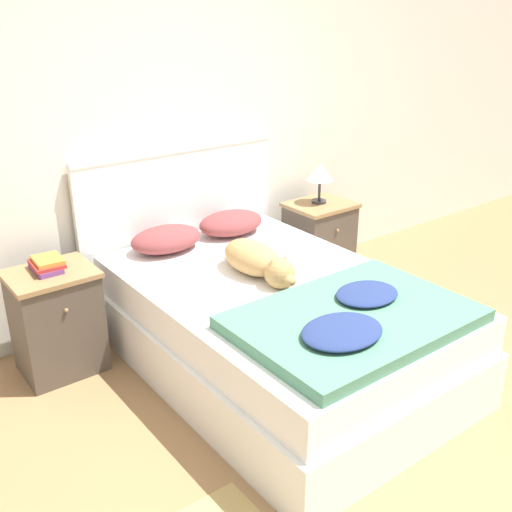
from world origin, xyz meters
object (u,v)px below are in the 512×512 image
Objects in this scene: pillow_left at (166,239)px; pillow_right at (231,223)px; book_stack at (47,264)px; table_lamp at (320,173)px; dog at (258,261)px; nightstand_left at (57,321)px; nightstand_right at (319,242)px; bed at (278,327)px.

pillow_left is 0.50m from pillow_right.
book_stack is 2.05m from table_lamp.
table_lamp reaches higher than dog.
pillow_left is at bearing 4.78° from nightstand_left.
nightstand_left is at bearing -87.08° from book_stack.
nightstand_left is at bearing -177.11° from pillow_right.
table_lamp is (0.00, 0.02, 0.54)m from nightstand_right.
nightstand_right is (1.02, 0.75, 0.05)m from bed.
pillow_left is 2.10× the size of book_stack.
bed is at bearing -36.42° from nightstand_left.
dog is at bearing -70.29° from pillow_left.
nightstand_right is 1.23m from dog.
nightstand_right is 2.83× the size of book_stack.
bed is at bearing -142.90° from table_lamp.
bed is 1.41m from table_lamp.
bed is at bearing -37.44° from book_stack.
nightstand_left is 2.83× the size of book_stack.
table_lamp reaches higher than nightstand_right.
pillow_left is at bearing 2.59° from book_stack.
pillow_right is (1.27, 0.06, 0.31)m from nightstand_left.
nightstand_left is 1.35× the size of pillow_right.
nightstand_right is at bearing 36.42° from bed.
pillow_left reaches higher than nightstand_left.
nightstand_left is 1.35× the size of pillow_left.
table_lamp is (2.04, 0.02, 0.54)m from nightstand_left.
table_lamp is (2.04, -0.01, 0.19)m from book_stack.
book_stack is at bearing 179.70° from table_lamp.
dog is 1.18m from book_stack.
bed is 4.42× the size of pillow_right.
pillow_left is 0.69m from dog.
nightstand_right is (2.04, 0.00, 0.00)m from nightstand_left.
nightstand_right is at bearing 29.49° from dog.
nightstand_left is 2.11m from table_lamp.
dog is (1.00, -0.59, 0.32)m from nightstand_left.
table_lamp is (1.04, 0.61, 0.22)m from dog.
book_stack is 0.74× the size of table_lamp.
nightstand_left is 1.20m from dog.
book_stack is (-0.77, -0.03, 0.04)m from pillow_left.
nightstand_left is 0.35m from book_stack.
table_lamp is at bearing 37.10° from bed.
nightstand_left is 1.00× the size of nightstand_right.
pillow_right is at bearing 1.57° from book_stack.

